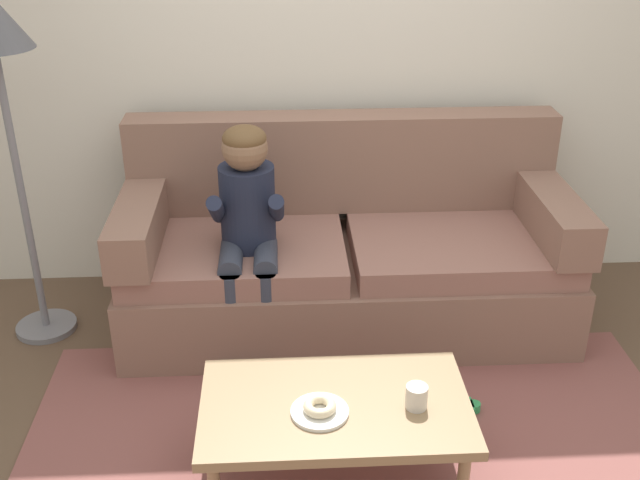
% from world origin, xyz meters
% --- Properties ---
extents(ground, '(10.00, 10.00, 0.00)m').
position_xyz_m(ground, '(0.00, 0.00, 0.00)').
color(ground, brown).
extents(wall_back, '(8.00, 0.10, 2.80)m').
position_xyz_m(wall_back, '(0.00, 1.40, 1.40)').
color(wall_back, silver).
rests_on(wall_back, ground).
extents(area_rug, '(2.74, 1.70, 0.01)m').
position_xyz_m(area_rug, '(0.00, -0.25, 0.01)').
color(area_rug, brown).
rests_on(area_rug, ground).
extents(couch, '(2.20, 0.90, 1.01)m').
position_xyz_m(couch, '(0.04, 0.86, 0.36)').
color(couch, '#846051').
rests_on(couch, ground).
extents(coffee_table, '(0.99, 0.58, 0.38)m').
position_xyz_m(coffee_table, '(-0.11, -0.35, 0.34)').
color(coffee_table, '#937551').
rests_on(coffee_table, ground).
extents(person_child, '(0.34, 0.58, 1.10)m').
position_xyz_m(person_child, '(-0.44, 0.64, 0.67)').
color(person_child, '#1E2338').
rests_on(person_child, ground).
extents(plate, '(0.21, 0.21, 0.01)m').
position_xyz_m(plate, '(-0.17, -0.40, 0.39)').
color(plate, white).
rests_on(plate, coffee_table).
extents(donut, '(0.17, 0.17, 0.04)m').
position_xyz_m(donut, '(-0.17, -0.40, 0.41)').
color(donut, beige).
rests_on(donut, plate).
extents(mug, '(0.08, 0.08, 0.09)m').
position_xyz_m(mug, '(0.18, -0.39, 0.43)').
color(mug, silver).
rests_on(mug, coffee_table).
extents(toy_controller, '(0.23, 0.09, 0.05)m').
position_xyz_m(toy_controller, '(0.44, 0.03, 0.03)').
color(toy_controller, '#339E56').
rests_on(toy_controller, ground).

